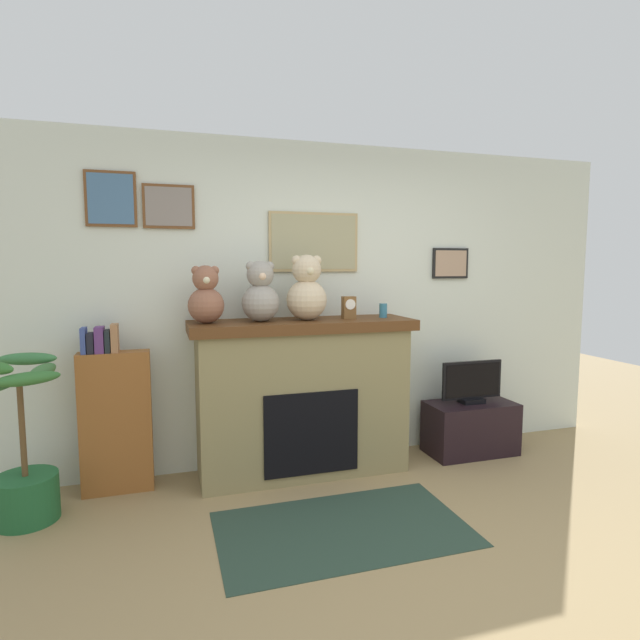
# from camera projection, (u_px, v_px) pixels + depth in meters

# --- Properties ---
(ground_plane) EXTENTS (12.00, 12.00, 0.00)m
(ground_plane) POSITION_uv_depth(u_px,v_px,m) (456.00, 594.00, 2.53)
(ground_plane) COLOR #977E53
(back_wall) EXTENTS (5.20, 0.15, 2.60)m
(back_wall) POSITION_uv_depth(u_px,v_px,m) (329.00, 303.00, 4.28)
(back_wall) COLOR silver
(back_wall) RESTS_ON ground_plane
(fireplace) EXTENTS (1.71, 0.57, 1.20)m
(fireplace) POSITION_uv_depth(u_px,v_px,m) (303.00, 396.00, 3.96)
(fireplace) COLOR olive
(fireplace) RESTS_ON ground_plane
(bookshelf) EXTENTS (0.48, 0.16, 1.21)m
(bookshelf) POSITION_uv_depth(u_px,v_px,m) (115.00, 418.00, 3.62)
(bookshelf) COLOR brown
(bookshelf) RESTS_ON ground_plane
(potted_plant) EXTENTS (0.55, 0.58, 1.06)m
(potted_plant) POSITION_uv_depth(u_px,v_px,m) (24.00, 467.00, 3.21)
(potted_plant) COLOR #1E592D
(potted_plant) RESTS_ON ground_plane
(tv_stand) EXTENTS (0.75, 0.40, 0.44)m
(tv_stand) POSITION_uv_depth(u_px,v_px,m) (470.00, 428.00, 4.40)
(tv_stand) COLOR black
(tv_stand) RESTS_ON ground_plane
(television) EXTENTS (0.56, 0.14, 0.36)m
(television) POSITION_uv_depth(u_px,v_px,m) (472.00, 383.00, 4.36)
(television) COLOR black
(television) RESTS_ON tv_stand
(area_rug) EXTENTS (1.54, 0.90, 0.01)m
(area_rug) POSITION_uv_depth(u_px,v_px,m) (343.00, 528.00, 3.14)
(area_rug) COLOR #273C30
(area_rug) RESTS_ON ground_plane
(candle_jar) EXTENTS (0.06, 0.06, 0.11)m
(candle_jar) POSITION_uv_depth(u_px,v_px,m) (383.00, 311.00, 4.07)
(candle_jar) COLOR teal
(candle_jar) RESTS_ON fireplace
(mantel_clock) EXTENTS (0.10, 0.08, 0.17)m
(mantel_clock) POSITION_uv_depth(u_px,v_px,m) (349.00, 307.00, 3.98)
(mantel_clock) COLOR brown
(mantel_clock) RESTS_ON fireplace
(teddy_bear_brown) EXTENTS (0.26, 0.26, 0.42)m
(teddy_bear_brown) POSITION_uv_depth(u_px,v_px,m) (206.00, 297.00, 3.65)
(teddy_bear_brown) COLOR #8B5942
(teddy_bear_brown) RESTS_ON fireplace
(teddy_bear_grey) EXTENTS (0.28, 0.28, 0.45)m
(teddy_bear_grey) POSITION_uv_depth(u_px,v_px,m) (260.00, 294.00, 3.76)
(teddy_bear_grey) COLOR gray
(teddy_bear_grey) RESTS_ON fireplace
(teddy_bear_tan) EXTENTS (0.31, 0.31, 0.50)m
(teddy_bear_tan) POSITION_uv_depth(u_px,v_px,m) (307.00, 291.00, 3.87)
(teddy_bear_tan) COLOR beige
(teddy_bear_tan) RESTS_ON fireplace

